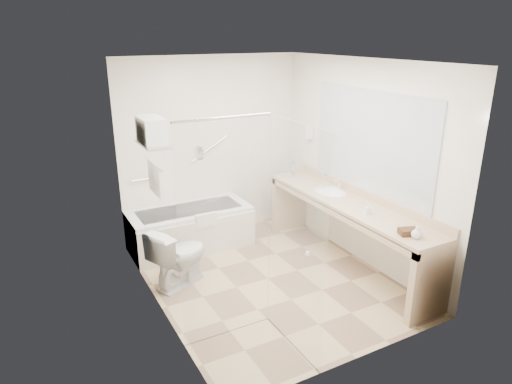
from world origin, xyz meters
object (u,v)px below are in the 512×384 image
water_bottle_left (293,170)px  vanity_counter (347,217)px  bathtub (190,228)px  amenity_basket (409,232)px  toilet (179,256)px

water_bottle_left → vanity_counter: bearing=-87.3°
bathtub → amenity_basket: bearing=-59.4°
vanity_counter → water_bottle_left: size_ratio=12.27×
bathtub → water_bottle_left: bearing=-9.1°
vanity_counter → bathtub: bearing=137.6°
bathtub → amenity_basket: size_ratio=8.54×
bathtub → vanity_counter: size_ratio=0.59×
bathtub → vanity_counter: vanity_counter is taller
bathtub → toilet: bearing=-118.1°
amenity_basket → water_bottle_left: 2.19m
vanity_counter → water_bottle_left: (-0.05, 1.15, 0.31)m
toilet → bathtub: bearing=-52.0°
vanity_counter → water_bottle_left: water_bottle_left is taller
toilet → water_bottle_left: bearing=-96.3°
vanity_counter → toilet: 2.07m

